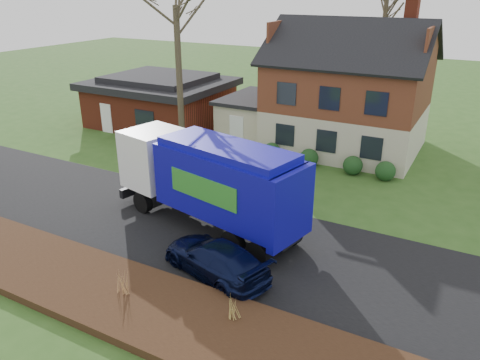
% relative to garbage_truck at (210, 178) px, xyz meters
% --- Properties ---
extents(ground, '(120.00, 120.00, 0.00)m').
position_rel_garbage_truck_xyz_m(ground, '(-0.09, -0.60, -2.30)').
color(ground, '#2C511B').
rests_on(ground, ground).
extents(road, '(80.00, 7.00, 0.02)m').
position_rel_garbage_truck_xyz_m(road, '(-0.09, -0.60, -2.29)').
color(road, black).
rests_on(road, ground).
extents(mulch_verge, '(80.00, 3.50, 0.30)m').
position_rel_garbage_truck_xyz_m(mulch_verge, '(-0.09, -5.90, -2.15)').
color(mulch_verge, black).
rests_on(mulch_verge, ground).
extents(main_house, '(12.95, 8.95, 9.26)m').
position_rel_garbage_truck_xyz_m(main_house, '(1.40, 13.31, 1.73)').
color(main_house, beige).
rests_on(main_house, ground).
extents(ranch_house, '(9.80, 8.20, 3.70)m').
position_rel_garbage_truck_xyz_m(ranch_house, '(-12.09, 12.40, -0.49)').
color(ranch_house, maroon).
rests_on(ranch_house, ground).
extents(garbage_truck, '(9.63, 4.45, 3.99)m').
position_rel_garbage_truck_xyz_m(garbage_truck, '(0.00, 0.00, 0.00)').
color(garbage_truck, black).
rests_on(garbage_truck, ground).
extents(silver_sedan, '(4.19, 1.51, 1.37)m').
position_rel_garbage_truck_xyz_m(silver_sedan, '(-1.67, 3.69, -1.62)').
color(silver_sedan, '#9EA0A5').
rests_on(silver_sedan, ground).
extents(navy_wagon, '(4.91, 3.14, 1.32)m').
position_rel_garbage_truck_xyz_m(navy_wagon, '(2.07, -3.04, -1.64)').
color(navy_wagon, black).
rests_on(navy_wagon, ground).
extents(grass_clump_mid, '(0.32, 0.27, 0.90)m').
position_rel_garbage_truck_xyz_m(grass_clump_mid, '(0.16, -5.83, -1.55)').
color(grass_clump_mid, tan).
rests_on(grass_clump_mid, mulch_verge).
extents(grass_clump_east, '(0.34, 0.28, 0.85)m').
position_rel_garbage_truck_xyz_m(grass_clump_east, '(4.01, -5.22, -1.57)').
color(grass_clump_east, tan).
rests_on(grass_clump_east, mulch_verge).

